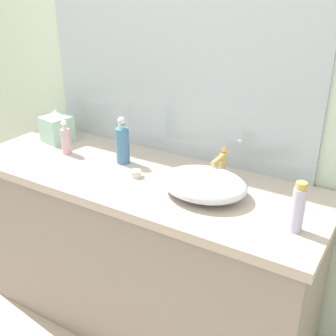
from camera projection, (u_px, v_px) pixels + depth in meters
bathroom_wall_rear at (194, 60)px, 1.90m from camera, size 6.00×0.06×2.60m
vanity_counter at (141, 252)px, 2.05m from camera, size 1.68×0.59×0.84m
wall_mirror_panel at (173, 35)px, 1.86m from camera, size 1.39×0.01×1.14m
sink_basin at (204, 184)px, 1.68m from camera, size 0.36×0.29×0.10m
faucet at (221, 162)px, 1.79m from camera, size 0.03×0.13×0.14m
soap_dispenser at (66, 140)px, 2.07m from camera, size 0.05×0.05×0.17m
lotion_bottle at (122, 143)px, 1.95m from camera, size 0.06×0.06×0.23m
perfume_bottle at (298, 208)px, 1.43m from camera, size 0.05×0.05×0.19m
tissue_box at (57, 128)px, 2.22m from camera, size 0.16×0.16×0.18m
candle_jar at (136, 174)px, 1.85m from camera, size 0.05×0.05×0.03m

